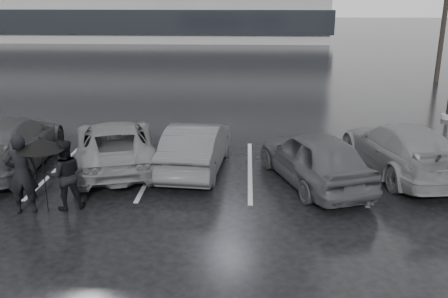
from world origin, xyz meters
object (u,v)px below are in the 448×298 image
object	(u,v)px
car_west_c	(9,143)
pedestrian_right	(65,175)
car_west_a	(196,146)
car_west_b	(115,144)
car_east	(401,148)
tree_north	(446,2)
pedestrian_left	(22,174)
car_main	(314,157)

from	to	relation	value
car_west_c	pedestrian_right	distance (m)	3.81
car_west_a	car_west_b	size ratio (longest dim) A/B	0.85
car_east	tree_north	xyz separation A→B (m)	(6.17, 14.51, 3.54)
car_west_a	car_east	world-z (taller)	car_east
car_west_b	pedestrian_right	xyz separation A→B (m)	(-0.43, -2.92, 0.16)
car_west_b	pedestrian_left	size ratio (longest dim) A/B	2.58
car_west_a	pedestrian_left	size ratio (longest dim) A/B	2.21
car_east	car_west_a	bearing A→B (deg)	-10.40
car_west_b	pedestrian_right	size ratio (longest dim) A/B	2.90
car_west_a	car_west_b	distance (m)	2.37
car_west_c	pedestrian_right	bearing A→B (deg)	128.35
car_main	tree_north	size ratio (longest dim) A/B	0.50
car_east	tree_north	world-z (taller)	tree_north
pedestrian_left	pedestrian_right	world-z (taller)	pedestrian_left
car_main	car_east	world-z (taller)	car_main
pedestrian_right	car_main	bearing A→B (deg)	173.56
car_west_c	car_west_b	bearing A→B (deg)	177.77
car_west_c	car_east	distance (m)	11.20
car_west_b	pedestrian_left	bearing A→B (deg)	51.60
car_west_c	pedestrian_left	xyz separation A→B (m)	(1.73, -3.02, 0.20)
pedestrian_left	tree_north	world-z (taller)	tree_north
car_west_c	pedestrian_left	size ratio (longest dim) A/B	2.71
car_main	pedestrian_right	bearing A→B (deg)	-2.31
car_main	car_west_a	world-z (taller)	car_main
car_west_a	car_west_c	size ratio (longest dim) A/B	0.81
car_west_c	car_main	bearing A→B (deg)	168.81
car_west_c	car_west_a	bearing A→B (deg)	175.28
car_east	pedestrian_left	world-z (taller)	pedestrian_left
car_main	car_west_a	distance (m)	3.36
car_main	car_west_a	xyz separation A→B (m)	(-3.23, 0.95, -0.04)
tree_north	car_east	bearing A→B (deg)	-113.04
car_west_c	pedestrian_left	bearing A→B (deg)	114.51
car_east	car_west_c	bearing A→B (deg)	-10.19
car_west_a	pedestrian_right	xyz separation A→B (m)	(-2.80, -2.81, 0.15)
pedestrian_right	pedestrian_left	bearing A→B (deg)	-7.20
pedestrian_right	car_east	bearing A→B (deg)	174.63
car_east	pedestrian_left	size ratio (longest dim) A/B	2.58
pedestrian_right	tree_north	distance (m)	23.01
car_east	car_west_b	bearing A→B (deg)	-11.21
car_main	car_west_a	bearing A→B (deg)	-35.83
car_main	pedestrian_right	size ratio (longest dim) A/B	2.54
car_east	tree_north	distance (m)	16.16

